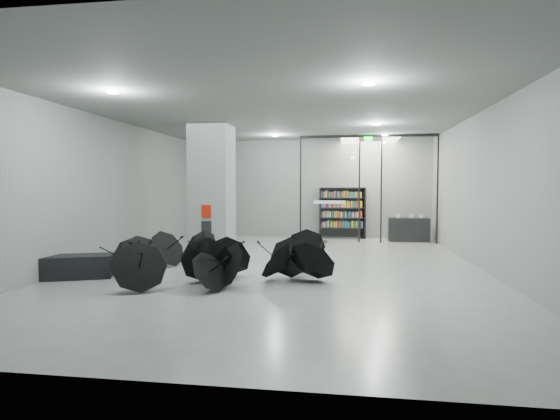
# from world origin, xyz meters

# --- Properties ---
(room) EXTENTS (14.00, 14.02, 4.01)m
(room) POSITION_xyz_m (0.00, 0.00, 2.84)
(room) COLOR gray
(room) RESTS_ON ground
(column) EXTENTS (1.20, 1.20, 4.00)m
(column) POSITION_xyz_m (-2.50, 2.00, 2.00)
(column) COLOR slate
(column) RESTS_ON ground
(fire_cabinet) EXTENTS (0.28, 0.04, 0.38)m
(fire_cabinet) POSITION_xyz_m (-2.50, 1.38, 1.35)
(fire_cabinet) COLOR #A50A07
(fire_cabinet) RESTS_ON column
(info_panel) EXTENTS (0.30, 0.03, 0.42)m
(info_panel) POSITION_xyz_m (-2.50, 1.38, 0.85)
(info_panel) COLOR black
(info_panel) RESTS_ON column
(exit_sign) EXTENTS (0.30, 0.06, 0.15)m
(exit_sign) POSITION_xyz_m (2.40, 5.30, 3.82)
(exit_sign) COLOR #0CE533
(exit_sign) RESTS_ON room
(glass_partition) EXTENTS (5.06, 0.08, 4.00)m
(glass_partition) POSITION_xyz_m (2.39, 5.50, 2.18)
(glass_partition) COLOR silver
(glass_partition) RESTS_ON ground
(bench) EXTENTS (1.75, 1.23, 0.52)m
(bench) POSITION_xyz_m (-4.50, -2.09, 0.26)
(bench) COLOR black
(bench) RESTS_ON ground
(bookshelf) EXTENTS (1.88, 0.48, 2.05)m
(bookshelf) POSITION_xyz_m (1.47, 6.75, 1.03)
(bookshelf) COLOR black
(bookshelf) RESTS_ON ground
(shop_counter) EXTENTS (1.50, 0.61, 0.90)m
(shop_counter) POSITION_xyz_m (3.99, 6.10, 0.45)
(shop_counter) COLOR black
(shop_counter) RESTS_ON ground
(umbrella_cluster) EXTENTS (5.76, 4.16, 1.29)m
(umbrella_cluster) POSITION_xyz_m (-1.41, -1.66, 0.31)
(umbrella_cluster) COLOR black
(umbrella_cluster) RESTS_ON ground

